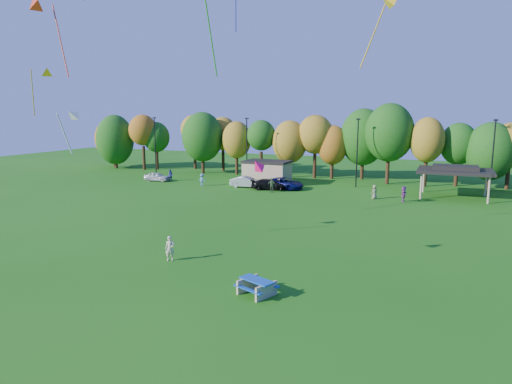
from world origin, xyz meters
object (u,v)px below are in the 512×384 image
at_px(car_d, 269,184).
at_px(picnic_table, 257,286).
at_px(kite_flyer, 170,249).
at_px(car_c, 284,183).
at_px(car_b, 247,182).
at_px(car_a, 157,177).

bearing_deg(car_d, picnic_table, -174.65).
relative_size(kite_flyer, car_c, 0.32).
distance_m(kite_flyer, car_c, 30.69).
xyz_separation_m(car_b, car_d, (3.36, -0.41, -0.05)).
bearing_deg(picnic_table, car_d, 131.84).
bearing_deg(car_d, kite_flyer, 173.38).
height_order(kite_flyer, car_d, kite_flyer).
height_order(picnic_table, car_d, car_d).
bearing_deg(car_a, car_d, -96.94).
bearing_deg(car_a, car_c, -92.95).
bearing_deg(kite_flyer, car_d, 72.27).
height_order(picnic_table, car_a, car_a).
bearing_deg(car_c, picnic_table, -150.19).
distance_m(kite_flyer, car_a, 36.99).
relative_size(kite_flyer, car_a, 0.45).
height_order(picnic_table, kite_flyer, kite_flyer).
xyz_separation_m(kite_flyer, car_c, (-2.70, 30.58, -0.12)).
distance_m(car_a, car_b, 14.36).
relative_size(picnic_table, kite_flyer, 1.45).
bearing_deg(car_b, car_a, 83.64).
distance_m(car_a, car_d, 17.73).
distance_m(picnic_table, car_d, 34.44).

